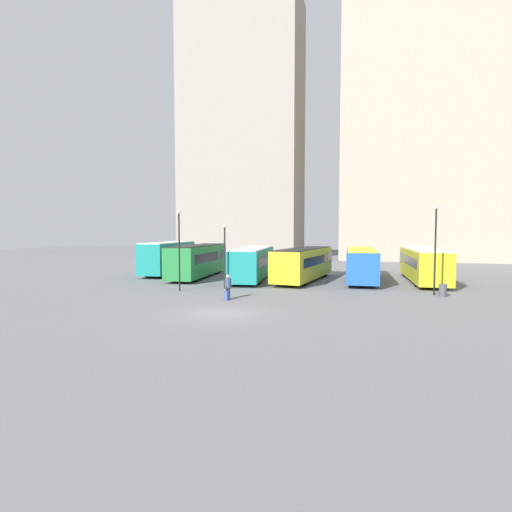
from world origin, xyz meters
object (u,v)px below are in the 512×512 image
Objects in this scene: traveler at (228,285)px; lamp_post_0 at (179,244)px; bus_1 at (198,259)px; trash_bin at (443,290)px; lamp_post_2 at (435,243)px; bus_0 at (169,257)px; bus_5 at (423,264)px; bus_3 at (304,263)px; lamp_post_1 at (225,250)px; bus_4 at (361,263)px; bus_2 at (253,262)px; suitcase at (227,295)px.

lamp_post_0 is (-4.73, 2.44, 2.58)m from traveler.
trash_bin is (21.00, -6.55, -1.29)m from bus_1.
lamp_post_2 is (18.13, 2.97, 0.12)m from lamp_post_0.
bus_0 is 0.86× the size of bus_5.
trash_bin is (0.47, -0.53, -3.23)m from lamp_post_2.
bus_1 is 0.96× the size of bus_5.
bus_3 is 2.31× the size of lamp_post_1.
lamp_post_1 reaches higher than bus_5.
bus_4 is 7.42× the size of traveler.
bus_0 is 6.47× the size of traveler.
trash_bin is (15.25, -5.83, -1.19)m from bus_2.
lamp_post_0 is at bearing 118.67° from bus_5.
lamp_post_2 is 7.39× the size of trash_bin.
bus_5 is (24.98, 0.10, -0.21)m from bus_0.
lamp_post_1 reaches higher than bus_2.
lamp_post_1 is 15.32m from lamp_post_2.
bus_0 is 10.28m from bus_2.
bus_1 reaches higher than bus_4.
lamp_post_1 is (-10.23, -8.20, 1.41)m from bus_4.
traveler is (1.37, -10.71, -0.65)m from bus_2.
bus_3 is 12.13m from lamp_post_0.
lamp_post_2 reaches higher than trash_bin.
traveler is 1.90× the size of trash_bin.
bus_2 reaches higher than bus_4.
traveler is (-3.35, -11.29, -0.65)m from bus_3.
bus_0 reaches higher than bus_2.
lamp_post_1 is at bearing 117.58° from bus_5.
bus_2 is 4.76m from bus_3.
bus_1 is at bearing 93.27° from bus_5.
lamp_post_1 is at bearing 36.31° from lamp_post_0.
lamp_post_0 is 18.37m from lamp_post_2.
bus_5 is 7.56× the size of traveler.
lamp_post_2 reaches higher than bus_5.
lamp_post_2 is (-0.25, -7.99, 2.05)m from bus_5.
lamp_post_0 is 1.21× the size of lamp_post_1.
bus_3 is 1.91× the size of lamp_post_0.
lamp_post_1 is at bearing -148.01° from bus_1.
lamp_post_1 is at bearing -178.73° from trash_bin.
lamp_post_1 is at bearing -176.73° from lamp_post_2.
bus_4 is at bearing -66.40° from bus_3.
bus_4 is 5.34m from bus_5.
bus_1 is at bearing -120.07° from bus_0.
traveler is at bearing 144.84° from bus_4.
bus_2 is 0.96× the size of bus_4.
bus_4 is 1.91× the size of lamp_post_2.
bus_3 is (4.72, 0.58, -0.00)m from bus_2.
suitcase is at bearing -154.03° from bus_1.
bus_2 is 2.30× the size of lamp_post_1.
bus_1 reaches higher than traveler.
lamp_post_1 reaches higher than suitcase.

